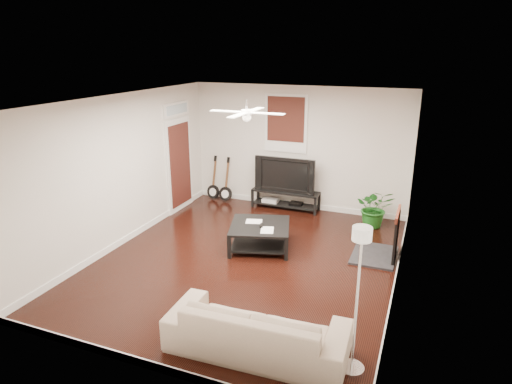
# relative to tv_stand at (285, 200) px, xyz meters

# --- Properties ---
(room) EXTENTS (5.01, 6.01, 2.81)m
(room) POSITION_rel_tv_stand_xyz_m (0.21, -2.78, 1.18)
(room) COLOR black
(room) RESTS_ON ground
(brick_accent) EXTENTS (0.02, 2.20, 2.80)m
(brick_accent) POSITION_rel_tv_stand_xyz_m (2.70, -1.78, 1.18)
(brick_accent) COLOR brown
(brick_accent) RESTS_ON floor
(fireplace) EXTENTS (0.80, 1.10, 0.92)m
(fireplace) POSITION_rel_tv_stand_xyz_m (2.41, -1.78, 0.24)
(fireplace) COLOR black
(fireplace) RESTS_ON floor
(window_back) EXTENTS (1.00, 0.06, 1.30)m
(window_back) POSITION_rel_tv_stand_xyz_m (-0.09, 0.19, 1.73)
(window_back) COLOR #3D1810
(window_back) RESTS_ON wall_back
(door_left) EXTENTS (0.08, 1.00, 2.50)m
(door_left) POSITION_rel_tv_stand_xyz_m (-2.25, -0.88, 1.03)
(door_left) COLOR white
(door_left) RESTS_ON wall_left
(tv_stand) EXTENTS (1.56, 0.42, 0.44)m
(tv_stand) POSITION_rel_tv_stand_xyz_m (0.00, 0.00, 0.00)
(tv_stand) COLOR black
(tv_stand) RESTS_ON floor
(tv) EXTENTS (1.40, 0.18, 0.81)m
(tv) POSITION_rel_tv_stand_xyz_m (0.00, 0.02, 0.62)
(tv) COLOR black
(tv) RESTS_ON tv_stand
(coffee_table) EXTENTS (1.34, 1.34, 0.45)m
(coffee_table) POSITION_rel_tv_stand_xyz_m (0.21, -2.18, 0.01)
(coffee_table) COLOR black
(coffee_table) RESTS_ON floor
(sofa) EXTENTS (2.24, 0.95, 0.64)m
(sofa) POSITION_rel_tv_stand_xyz_m (1.26, -5.00, 0.10)
(sofa) COLOR tan
(sofa) RESTS_ON floor
(floor_lamp) EXTENTS (0.31, 0.31, 1.80)m
(floor_lamp) POSITION_rel_tv_stand_xyz_m (2.41, -4.90, 0.68)
(floor_lamp) COLOR white
(floor_lamp) RESTS_ON floor
(potted_plant) EXTENTS (0.87, 0.79, 0.84)m
(potted_plant) POSITION_rel_tv_stand_xyz_m (2.06, -0.36, 0.20)
(potted_plant) COLOR #1B601C
(potted_plant) RESTS_ON floor
(guitar_left) EXTENTS (0.37, 0.29, 1.09)m
(guitar_left) POSITION_rel_tv_stand_xyz_m (-1.86, -0.03, 0.32)
(guitar_left) COLOR black
(guitar_left) RESTS_ON floor
(guitar_right) EXTENTS (0.35, 0.26, 1.09)m
(guitar_right) POSITION_rel_tv_stand_xyz_m (-1.51, -0.06, 0.32)
(guitar_right) COLOR black
(guitar_right) RESTS_ON floor
(ceiling_fan) EXTENTS (1.24, 1.24, 0.32)m
(ceiling_fan) POSITION_rel_tv_stand_xyz_m (0.21, -2.78, 2.38)
(ceiling_fan) COLOR white
(ceiling_fan) RESTS_ON ceiling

